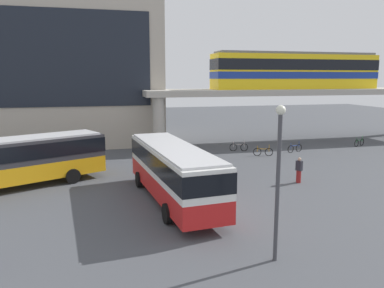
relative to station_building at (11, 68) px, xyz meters
The scene contains 12 objects.
ground_plane 22.62m from the station_building, 49.44° to the right, with size 120.00×120.00×0.00m, color #47494F.
station_building is the anchor object (origin of this frame).
elevated_platform 30.48m from the station_building, 13.50° to the right, with size 33.11×5.64×5.77m.
train 30.18m from the station_building, 13.58° to the right, with size 18.34×2.96×3.84m.
bus_main 27.61m from the station_building, 62.39° to the right, with size 3.56×11.23×3.22m.
bus_secondary 20.00m from the station_building, 79.63° to the right, with size 11.06×7.05×3.22m.
bicycle_green 37.22m from the station_building, 17.84° to the right, with size 1.67×0.76×1.04m.
bicycle_blue 30.33m from the station_building, 25.04° to the right, with size 1.74×0.55×1.04m.
bicycle_silver 25.26m from the station_building, 26.00° to the right, with size 1.75×0.49×1.04m.
bicycle_orange 27.57m from the station_building, 30.01° to the right, with size 1.71×0.64×1.04m.
pedestrian_near_building 31.62m from the station_building, 45.84° to the right, with size 0.40×0.47×1.73m.
lamp_post 35.41m from the station_building, 64.93° to the right, with size 0.36×0.36×6.01m.
Camera 1 is at (-5.41, -18.29, 7.00)m, focal length 35.63 mm.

